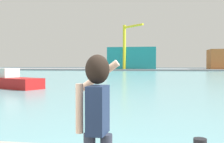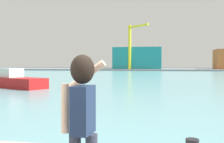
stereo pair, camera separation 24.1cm
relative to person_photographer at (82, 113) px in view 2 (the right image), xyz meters
The scene contains 7 objects.
ground_plane 50.18m from the person_photographer, 91.09° to the left, with size 220.00×220.00×0.00m, color #334751.
harbor_water 52.18m from the person_photographer, 91.05° to the left, with size 140.00×100.00×0.02m, color #6BA8B2.
far_shore_dock 92.16m from the person_photographer, 90.59° to the left, with size 140.00×20.00×0.52m, color gray.
person_photographer is the anchor object (origin of this frame).
boat_moored 24.59m from the person_photographer, 122.55° to the left, with size 7.65×5.22×1.86m.
warehouse_left 91.97m from the person_photographer, 94.75° to the left, with size 16.38×10.65×7.38m, color teal.
port_crane 86.22m from the person_photographer, 96.09° to the left, with size 7.22×7.39×14.57m.
Camera 2 is at (1.87, -3.13, 2.31)m, focal length 43.19 mm.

